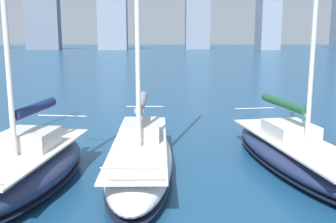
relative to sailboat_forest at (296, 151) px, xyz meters
name	(u,v)px	position (x,y,z in m)	size (l,w,h in m)	color
city_skyline	(181,4)	(-5.53, -152.60, 18.02)	(169.31, 20.83, 47.31)	gray
sailboat_forest	(296,151)	(0.00, 0.00, 0.00)	(3.65, 9.35, 11.84)	navy
sailboat_grey	(140,153)	(5.61, 0.28, 0.05)	(2.34, 9.45, 11.05)	white
sailboat_navy	(25,167)	(9.11, 1.84, 0.10)	(3.59, 7.31, 10.30)	navy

